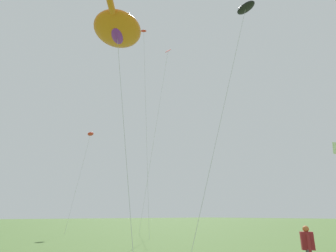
{
  "coord_description": "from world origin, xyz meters",
  "views": [
    {
      "loc": [
        -10.21,
        -1.57,
        1.92
      ],
      "look_at": [
        -0.74,
        10.19,
        6.67
      ],
      "focal_mm": 30.25,
      "sensor_mm": 36.0,
      "label": 1
    }
  ],
  "objects_px": {
    "person_grey_haired_man": "(308,246)",
    "small_kite_diamond_red": "(90,135)",
    "big_show_kite": "(117,29)",
    "small_kite_triangle_green": "(144,44)",
    "small_kite_streamer_purple": "(164,74)",
    "small_kite_bird_shape": "(246,9)"
  },
  "relations": [
    {
      "from": "person_grey_haired_man",
      "to": "small_kite_streamer_purple",
      "type": "relative_size",
      "value": 0.08
    },
    {
      "from": "person_grey_haired_man",
      "to": "small_kite_triangle_green",
      "type": "distance_m",
      "value": 24.09
    },
    {
      "from": "big_show_kite",
      "to": "small_kite_streamer_purple",
      "type": "xyz_separation_m",
      "value": [
        9.21,
        5.7,
        1.35
      ]
    },
    {
      "from": "small_kite_triangle_green",
      "to": "small_kite_bird_shape",
      "type": "relative_size",
      "value": 1.51
    },
    {
      "from": "small_kite_diamond_red",
      "to": "small_kite_streamer_purple",
      "type": "relative_size",
      "value": 0.55
    },
    {
      "from": "small_kite_diamond_red",
      "to": "small_kite_streamer_purple",
      "type": "distance_m",
      "value": 11.18
    },
    {
      "from": "big_show_kite",
      "to": "person_grey_haired_man",
      "type": "distance_m",
      "value": 19.52
    },
    {
      "from": "small_kite_bird_shape",
      "to": "person_grey_haired_man",
      "type": "bearing_deg",
      "value": 158.36
    },
    {
      "from": "person_grey_haired_man",
      "to": "small_kite_bird_shape",
      "type": "height_order",
      "value": "small_kite_bird_shape"
    },
    {
      "from": "person_grey_haired_man",
      "to": "small_kite_diamond_red",
      "type": "bearing_deg",
      "value": -43.04
    },
    {
      "from": "big_show_kite",
      "to": "small_kite_diamond_red",
      "type": "bearing_deg",
      "value": 20.36
    },
    {
      "from": "big_show_kite",
      "to": "small_kite_diamond_red",
      "type": "distance_m",
      "value": 14.87
    },
    {
      "from": "small_kite_streamer_purple",
      "to": "small_kite_triangle_green",
      "type": "bearing_deg",
      "value": 6.66
    },
    {
      "from": "small_kite_triangle_green",
      "to": "small_kite_streamer_purple",
      "type": "distance_m",
      "value": 4.87
    },
    {
      "from": "small_kite_streamer_purple",
      "to": "small_kite_bird_shape",
      "type": "distance_m",
      "value": 17.17
    },
    {
      "from": "big_show_kite",
      "to": "small_kite_streamer_purple",
      "type": "bearing_deg",
      "value": -20.51
    },
    {
      "from": "person_grey_haired_man",
      "to": "small_kite_triangle_green",
      "type": "bearing_deg",
      "value": -49.54
    },
    {
      "from": "big_show_kite",
      "to": "small_kite_bird_shape",
      "type": "relative_size",
      "value": 1.24
    },
    {
      "from": "small_kite_streamer_purple",
      "to": "small_kite_bird_shape",
      "type": "height_order",
      "value": "small_kite_streamer_purple"
    },
    {
      "from": "person_grey_haired_man",
      "to": "small_kite_triangle_green",
      "type": "height_order",
      "value": "small_kite_triangle_green"
    },
    {
      "from": "person_grey_haired_man",
      "to": "small_kite_diamond_red",
      "type": "height_order",
      "value": "small_kite_diamond_red"
    },
    {
      "from": "person_grey_haired_man",
      "to": "small_kite_diamond_red",
      "type": "distance_m",
      "value": 27.69
    }
  ]
}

